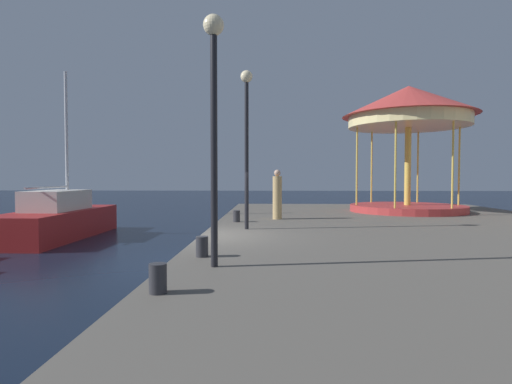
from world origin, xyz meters
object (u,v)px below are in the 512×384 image
object	(u,v)px
lamp_post_mid_promenade	(247,122)
bollard_north	(237,216)
carousel	(408,118)
bollard_south	(202,247)
person_near_carousel	(277,196)
sailboat_red	(58,220)
lamp_post_near_edge	(214,96)
bollard_center	(158,278)

from	to	relation	value
lamp_post_mid_promenade	bollard_north	distance (m)	3.60
carousel	bollard_south	xyz separation A→B (m)	(-7.49, -10.79, -4.01)
bollard_north	person_near_carousel	size ratio (longest dim) A/B	0.22
sailboat_red	carousel	distance (m)	15.33
carousel	bollard_north	bearing A→B (deg)	-148.29
lamp_post_mid_promenade	person_near_carousel	xyz separation A→B (m)	(0.96, 2.98, -2.32)
person_near_carousel	bollard_north	bearing A→B (deg)	-144.25
lamp_post_near_edge	person_near_carousel	xyz separation A→B (m)	(1.21, 8.16, -2.10)
lamp_post_mid_promenade	person_near_carousel	bearing A→B (deg)	72.15
carousel	bollard_center	size ratio (longest dim) A/B	14.61
lamp_post_mid_promenade	person_near_carousel	distance (m)	3.90
person_near_carousel	bollard_center	bearing A→B (deg)	-100.10
sailboat_red	lamp_post_near_edge	xyz separation A→B (m)	(7.22, -8.41, 3.04)
bollard_center	bollard_south	world-z (taller)	same
lamp_post_near_edge	person_near_carousel	distance (m)	8.51
carousel	bollard_north	xyz separation A→B (m)	(-7.34, -4.54, -4.01)
sailboat_red	person_near_carousel	xyz separation A→B (m)	(8.44, -0.25, 0.94)
bollard_north	person_near_carousel	world-z (taller)	person_near_carousel
carousel	lamp_post_mid_promenade	xyz separation A→B (m)	(-6.87, -6.49, -1.03)
bollard_north	bollard_center	bearing A→B (deg)	-92.08
bollard_center	bollard_south	bearing A→B (deg)	86.18
lamp_post_mid_promenade	bollard_north	world-z (taller)	lamp_post_mid_promenade
lamp_post_mid_promenade	bollard_north	size ratio (longest dim) A/B	11.79
lamp_post_near_edge	person_near_carousel	size ratio (longest dim) A/B	2.36
carousel	bollard_south	size ratio (longest dim) A/B	14.61
lamp_post_mid_promenade	bollard_south	bearing A→B (deg)	-98.19
bollard_center	bollard_north	bearing A→B (deg)	87.92
bollard_south	person_near_carousel	world-z (taller)	person_near_carousel
lamp_post_near_edge	person_near_carousel	bearing A→B (deg)	81.55
lamp_post_near_edge	bollard_north	distance (m)	7.65
lamp_post_near_edge	bollard_north	size ratio (longest dim) A/B	10.83
person_near_carousel	lamp_post_mid_promenade	bearing A→B (deg)	-107.85
lamp_post_near_edge	bollard_south	size ratio (longest dim) A/B	10.83
bollard_north	lamp_post_near_edge	bearing A→B (deg)	-88.27
sailboat_red	bollard_south	distance (m)	10.19
sailboat_red	bollard_south	world-z (taller)	sailboat_red
bollard_center	carousel	bearing A→B (deg)	60.09
carousel	sailboat_red	bearing A→B (deg)	-167.21
sailboat_red	lamp_post_near_edge	size ratio (longest dim) A/B	1.52
sailboat_red	bollard_center	size ratio (longest dim) A/B	16.42
bollard_south	bollard_north	size ratio (longest dim) A/B	1.00
lamp_post_near_edge	bollard_south	distance (m)	2.92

